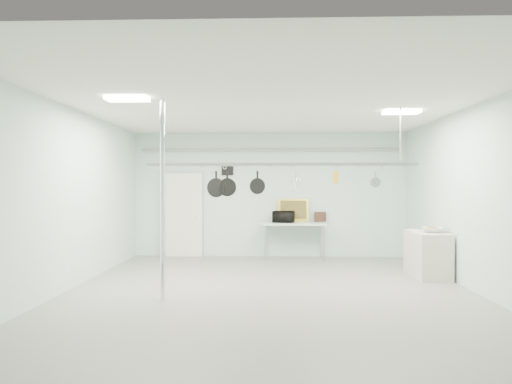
{
  "coord_description": "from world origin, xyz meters",
  "views": [
    {
      "loc": [
        0.02,
        -7.79,
        1.8
      ],
      "look_at": [
        -0.26,
        1.0,
        1.7
      ],
      "focal_mm": 32.0,
      "sensor_mm": 36.0,
      "label": 1
    }
  ],
  "objects_px": {
    "fruit_bowl": "(433,230)",
    "skillet_mid": "(227,183)",
    "side_cabinet": "(427,254)",
    "pot_rack": "(281,163)",
    "prep_table": "(294,226)",
    "chrome_pole": "(163,199)",
    "microwave": "(284,217)",
    "skillet_left": "(216,183)",
    "skillet_right": "(257,182)",
    "coffee_canister": "(291,219)"
  },
  "relations": [
    {
      "from": "side_cabinet",
      "to": "microwave",
      "type": "bearing_deg",
      "value": 141.67
    },
    {
      "from": "pot_rack",
      "to": "coffee_canister",
      "type": "relative_size",
      "value": 26.32
    },
    {
      "from": "chrome_pole",
      "to": "pot_rack",
      "type": "xyz_separation_m",
      "value": [
        1.9,
        0.9,
        0.63
      ]
    },
    {
      "from": "pot_rack",
      "to": "skillet_right",
      "type": "xyz_separation_m",
      "value": [
        -0.42,
        0.0,
        -0.34
      ]
    },
    {
      "from": "microwave",
      "to": "coffee_canister",
      "type": "height_order",
      "value": "microwave"
    },
    {
      "from": "microwave",
      "to": "fruit_bowl",
      "type": "xyz_separation_m",
      "value": [
        2.87,
        -2.34,
        -0.1
      ]
    },
    {
      "from": "chrome_pole",
      "to": "microwave",
      "type": "height_order",
      "value": "chrome_pole"
    },
    {
      "from": "chrome_pole",
      "to": "prep_table",
      "type": "distance_m",
      "value": 4.85
    },
    {
      "from": "side_cabinet",
      "to": "fruit_bowl",
      "type": "xyz_separation_m",
      "value": [
        0.06,
        -0.12,
        0.5
      ]
    },
    {
      "from": "microwave",
      "to": "side_cabinet",
      "type": "bearing_deg",
      "value": 153.28
    },
    {
      "from": "chrome_pole",
      "to": "fruit_bowl",
      "type": "relative_size",
      "value": 7.8
    },
    {
      "from": "pot_rack",
      "to": "skillet_left",
      "type": "height_order",
      "value": "pot_rack"
    },
    {
      "from": "microwave",
      "to": "skillet_mid",
      "type": "height_order",
      "value": "skillet_mid"
    },
    {
      "from": "fruit_bowl",
      "to": "prep_table",
      "type": "bearing_deg",
      "value": 138.39
    },
    {
      "from": "fruit_bowl",
      "to": "skillet_mid",
      "type": "xyz_separation_m",
      "value": [
        -3.97,
        -0.98,
        0.92
      ]
    },
    {
      "from": "chrome_pole",
      "to": "pot_rack",
      "type": "bearing_deg",
      "value": 25.35
    },
    {
      "from": "side_cabinet",
      "to": "pot_rack",
      "type": "height_order",
      "value": "pot_rack"
    },
    {
      "from": "skillet_left",
      "to": "chrome_pole",
      "type": "bearing_deg",
      "value": -117.14
    },
    {
      "from": "microwave",
      "to": "skillet_right",
      "type": "xyz_separation_m",
      "value": [
        -0.56,
        -3.32,
        0.84
      ]
    },
    {
      "from": "skillet_left",
      "to": "skillet_mid",
      "type": "xyz_separation_m",
      "value": [
        0.2,
        0.0,
        0.01
      ]
    },
    {
      "from": "coffee_canister",
      "to": "skillet_right",
      "type": "xyz_separation_m",
      "value": [
        -0.73,
        -3.22,
        0.89
      ]
    },
    {
      "from": "coffee_canister",
      "to": "skillet_right",
      "type": "height_order",
      "value": "skillet_right"
    },
    {
      "from": "prep_table",
      "to": "skillet_right",
      "type": "bearing_deg",
      "value": -103.9
    },
    {
      "from": "pot_rack",
      "to": "microwave",
      "type": "height_order",
      "value": "pot_rack"
    },
    {
      "from": "prep_table",
      "to": "microwave",
      "type": "xyz_separation_m",
      "value": [
        -0.26,
        0.02,
        0.22
      ]
    },
    {
      "from": "side_cabinet",
      "to": "microwave",
      "type": "relative_size",
      "value": 2.32
    },
    {
      "from": "side_cabinet",
      "to": "skillet_left",
      "type": "height_order",
      "value": "skillet_left"
    },
    {
      "from": "prep_table",
      "to": "microwave",
      "type": "relative_size",
      "value": 3.1
    },
    {
      "from": "microwave",
      "to": "skillet_mid",
      "type": "xyz_separation_m",
      "value": [
        -1.1,
        -3.32,
        0.82
      ]
    },
    {
      "from": "side_cabinet",
      "to": "microwave",
      "type": "height_order",
      "value": "microwave"
    },
    {
      "from": "pot_rack",
      "to": "prep_table",
      "type": "bearing_deg",
      "value": 83.09
    },
    {
      "from": "microwave",
      "to": "pot_rack",
      "type": "bearing_deg",
      "value": 99.12
    },
    {
      "from": "pot_rack",
      "to": "fruit_bowl",
      "type": "distance_m",
      "value": 3.42
    },
    {
      "from": "prep_table",
      "to": "skillet_mid",
      "type": "distance_m",
      "value": 3.71
    },
    {
      "from": "chrome_pole",
      "to": "pot_rack",
      "type": "relative_size",
      "value": 0.67
    },
    {
      "from": "pot_rack",
      "to": "skillet_right",
      "type": "height_order",
      "value": "pot_rack"
    },
    {
      "from": "chrome_pole",
      "to": "skillet_left",
      "type": "height_order",
      "value": "chrome_pole"
    },
    {
      "from": "microwave",
      "to": "skillet_left",
      "type": "bearing_deg",
      "value": 80.24
    },
    {
      "from": "skillet_mid",
      "to": "skillet_right",
      "type": "bearing_deg",
      "value": -16.67
    },
    {
      "from": "coffee_canister",
      "to": "skillet_left",
      "type": "distance_m",
      "value": 3.64
    },
    {
      "from": "prep_table",
      "to": "skillet_left",
      "type": "relative_size",
      "value": 3.55
    },
    {
      "from": "fruit_bowl",
      "to": "skillet_mid",
      "type": "bearing_deg",
      "value": -166.16
    },
    {
      "from": "chrome_pole",
      "to": "skillet_mid",
      "type": "xyz_separation_m",
      "value": [
        0.94,
        0.9,
        0.27
      ]
    },
    {
      "from": "chrome_pole",
      "to": "fruit_bowl",
      "type": "bearing_deg",
      "value": 20.91
    },
    {
      "from": "side_cabinet",
      "to": "prep_table",
      "type": "bearing_deg",
      "value": 139.21
    },
    {
      "from": "side_cabinet",
      "to": "skillet_right",
      "type": "bearing_deg",
      "value": -161.91
    },
    {
      "from": "chrome_pole",
      "to": "skillet_left",
      "type": "bearing_deg",
      "value": 50.34
    },
    {
      "from": "skillet_right",
      "to": "side_cabinet",
      "type": "bearing_deg",
      "value": -1.44
    },
    {
      "from": "pot_rack",
      "to": "skillet_left",
      "type": "bearing_deg",
      "value": 180.0
    },
    {
      "from": "prep_table",
      "to": "chrome_pole",
      "type": "bearing_deg",
      "value": -118.71
    }
  ]
}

